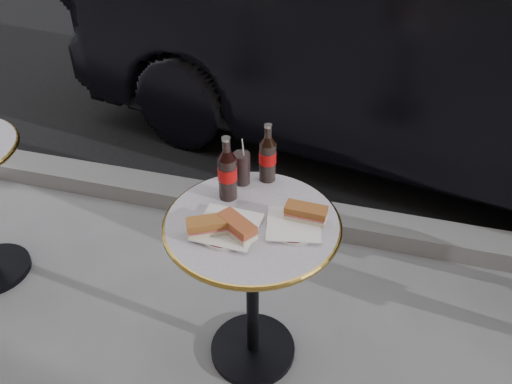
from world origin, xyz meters
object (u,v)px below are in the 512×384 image
(plate_right, at_px, (294,226))
(cola_bottle_left, at_px, (227,168))
(bistro_table, at_px, (253,293))
(cola_glass, at_px, (242,168))
(parked_car, at_px, (413,46))
(cola_bottle_right, at_px, (268,153))
(plate_left, at_px, (227,228))

(plate_right, height_order, cola_bottle_left, cola_bottle_left)
(bistro_table, bearing_deg, cola_glass, 115.51)
(parked_car, bearing_deg, plate_right, -179.27)
(cola_bottle_right, bearing_deg, cola_glass, -150.90)
(bistro_table, distance_m, cola_glass, 0.49)
(cola_bottle_right, bearing_deg, plate_left, -99.46)
(bistro_table, bearing_deg, cola_bottle_left, 138.29)
(cola_bottle_left, height_order, parked_car, parked_car)
(plate_right, height_order, parked_car, parked_car)
(plate_right, distance_m, cola_glass, 0.32)
(cola_bottle_right, bearing_deg, cola_bottle_left, -126.23)
(plate_right, xyz_separation_m, cola_bottle_left, (-0.27, 0.10, 0.12))
(cola_bottle_right, xyz_separation_m, cola_glass, (-0.09, -0.05, -0.05))
(plate_right, distance_m, parked_car, 1.95)
(plate_left, bearing_deg, plate_right, 19.59)
(plate_left, bearing_deg, parked_car, 74.39)
(plate_left, bearing_deg, bistro_table, 45.65)
(bistro_table, height_order, cola_glass, cola_glass)
(plate_left, relative_size, cola_bottle_right, 0.90)
(bistro_table, height_order, cola_bottle_left, cola_bottle_left)
(plate_right, height_order, cola_bottle_right, cola_bottle_right)
(plate_left, xyz_separation_m, cola_bottle_left, (-0.05, 0.18, 0.12))
(bistro_table, relative_size, plate_right, 3.82)
(bistro_table, xyz_separation_m, cola_bottle_left, (-0.12, 0.11, 0.49))
(plate_left, xyz_separation_m, cola_bottle_right, (0.05, 0.33, 0.11))
(cola_glass, height_order, parked_car, parked_car)
(plate_left, xyz_separation_m, plate_right, (0.21, 0.08, -0.00))
(cola_bottle_left, xyz_separation_m, parked_car, (0.61, 1.82, -0.14))
(bistro_table, distance_m, parked_car, 2.02)
(plate_left, bearing_deg, cola_glass, 96.64)
(plate_left, height_order, plate_right, plate_left)
(cola_bottle_left, height_order, cola_bottle_right, cola_bottle_left)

